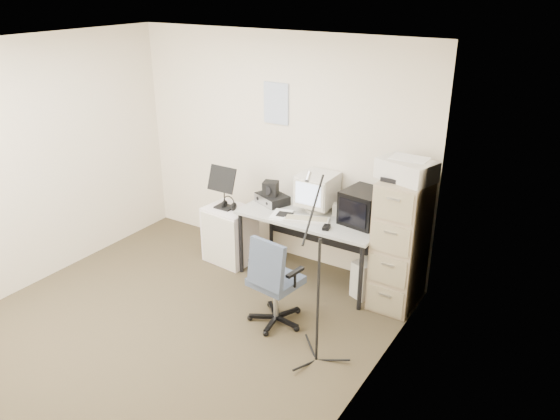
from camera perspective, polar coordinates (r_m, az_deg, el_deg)
The scene contains 23 objects.
floor at distance 5.28m, azimuth -10.81°, elevation -11.81°, with size 3.60×3.60×0.01m, color #403929.
ceiling at distance 4.38m, azimuth -13.33°, elevation 16.20°, with size 3.60×3.60×0.01m, color white.
wall_back at distance 6.03m, azimuth -0.16°, elevation 6.43°, with size 3.60×0.02×2.50m, color beige.
wall_left at distance 6.02m, azimuth -24.58°, elevation 4.27°, with size 0.02×3.60×2.50m, color beige.
wall_right at distance 3.76m, azimuth 8.56°, elevation -4.60°, with size 0.02×3.60×2.50m, color beige.
wall_calendar at distance 5.90m, azimuth -0.40°, elevation 11.08°, with size 0.30×0.02×0.44m, color white.
filing_cabinet at distance 5.34m, azimuth 12.50°, elevation -3.36°, with size 0.40×0.60×1.30m, color #988363.
printer at distance 5.03m, azimuth 13.10°, elevation 4.11°, with size 0.49×0.33×0.19m, color silver.
desk at distance 5.78m, azimuth 3.30°, elevation -3.84°, with size 1.50×0.70×0.73m, color #AFAE9E.
crt_monitor at distance 5.67m, azimuth 3.94°, elevation 1.84°, with size 0.36×0.38×0.40m, color silver.
crt_tv at distance 5.44m, azimuth 8.74°, elevation 0.34°, with size 0.37×0.39×0.34m, color black.
desk_speaker at distance 5.60m, azimuth 5.90°, elevation 0.03°, with size 0.07×0.07×0.13m, color beige.
keyboard at distance 5.49m, azimuth 2.78°, elevation -1.00°, with size 0.45×0.16×0.03m, color silver.
mouse at distance 5.32m, azimuth 4.86°, elevation -1.82°, with size 0.06×0.11×0.03m, color black.
radio_receiver at distance 5.90m, azimuth -0.80°, elevation 1.19°, with size 0.34×0.24×0.10m, color black.
radio_speaker at distance 5.84m, azimuth -0.99°, elevation 2.28°, with size 0.15×0.14×0.15m, color black.
papers at distance 5.60m, azimuth 0.16°, elevation -0.50°, with size 0.19×0.26×0.02m, color white.
pc_tower at distance 5.65m, azimuth 9.50°, elevation -6.84°, with size 0.18×0.41×0.39m, color silver.
office_chair at distance 5.00m, azimuth -0.43°, elevation -7.22°, with size 0.53×0.53×0.92m, color #334156.
side_cart at distance 6.17m, azimuth -5.24°, elevation -2.55°, with size 0.52×0.41×0.64m, color silver.
music_stand at distance 5.96m, azimuth -5.89°, elevation 2.41°, with size 0.33×0.18×0.49m, color black.
headphones at distance 6.00m, azimuth -5.35°, elevation 0.56°, with size 0.16×0.16×0.03m, color black.
mic_stand at distance 4.39m, azimuth 4.05°, elevation -7.62°, with size 0.02×0.02×1.49m, color black.
Camera 1 is at (3.07, -3.09, 2.99)m, focal length 35.00 mm.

